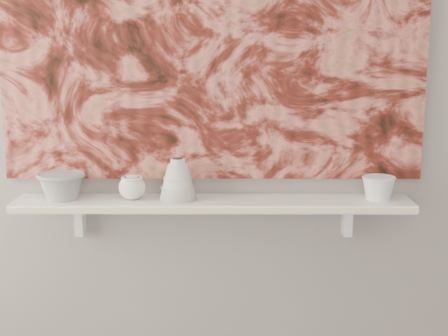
{
  "coord_description": "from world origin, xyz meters",
  "views": [
    {
      "loc": [
        0.05,
        -0.63,
        1.46
      ],
      "look_at": [
        0.04,
        1.49,
        1.05
      ],
      "focal_mm": 50.0,
      "sensor_mm": 36.0,
      "label": 1
    }
  ],
  "objects_px": {
    "shelf": "(213,203)",
    "bowl_grey": "(61,186)",
    "cup_cream": "(132,187)",
    "painting": "(213,23)",
    "bell_vessel": "(178,179)",
    "bowl_white": "(379,188)"
  },
  "relations": [
    {
      "from": "cup_cream",
      "to": "shelf",
      "type": "bearing_deg",
      "value": 0.0
    },
    {
      "from": "shelf",
      "to": "cup_cream",
      "type": "relative_size",
      "value": 14.89
    },
    {
      "from": "cup_cream",
      "to": "bell_vessel",
      "type": "distance_m",
      "value": 0.17
    },
    {
      "from": "bell_vessel",
      "to": "bowl_white",
      "type": "bearing_deg",
      "value": 0.0
    },
    {
      "from": "cup_cream",
      "to": "painting",
      "type": "bearing_deg",
      "value": 15.75
    },
    {
      "from": "painting",
      "to": "bell_vessel",
      "type": "distance_m",
      "value": 0.56
    },
    {
      "from": "bowl_grey",
      "to": "bell_vessel",
      "type": "bearing_deg",
      "value": 0.0
    },
    {
      "from": "shelf",
      "to": "bowl_grey",
      "type": "distance_m",
      "value": 0.54
    },
    {
      "from": "bowl_white",
      "to": "cup_cream",
      "type": "bearing_deg",
      "value": 180.0
    },
    {
      "from": "bowl_grey",
      "to": "cup_cream",
      "type": "relative_size",
      "value": 1.8
    },
    {
      "from": "painting",
      "to": "bell_vessel",
      "type": "height_order",
      "value": "painting"
    },
    {
      "from": "painting",
      "to": "shelf",
      "type": "bearing_deg",
      "value": -90.0
    },
    {
      "from": "cup_cream",
      "to": "bell_vessel",
      "type": "xyz_separation_m",
      "value": [
        0.16,
        0.0,
        0.03
      ]
    },
    {
      "from": "shelf",
      "to": "bowl_white",
      "type": "bearing_deg",
      "value": 0.0
    },
    {
      "from": "bowl_grey",
      "to": "bowl_white",
      "type": "xyz_separation_m",
      "value": [
        1.12,
        0.0,
        -0.01
      ]
    },
    {
      "from": "painting",
      "to": "cup_cream",
      "type": "bearing_deg",
      "value": -164.25
    },
    {
      "from": "shelf",
      "to": "bowl_grey",
      "type": "xyz_separation_m",
      "value": [
        -0.53,
        0.0,
        0.06
      ]
    },
    {
      "from": "painting",
      "to": "bowl_white",
      "type": "distance_m",
      "value": 0.82
    },
    {
      "from": "shelf",
      "to": "bowl_grey",
      "type": "bearing_deg",
      "value": 180.0
    },
    {
      "from": "painting",
      "to": "bowl_grey",
      "type": "relative_size",
      "value": 8.85
    },
    {
      "from": "shelf",
      "to": "cup_cream",
      "type": "distance_m",
      "value": 0.29
    },
    {
      "from": "shelf",
      "to": "cup_cream",
      "type": "bearing_deg",
      "value": 180.0
    }
  ]
}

